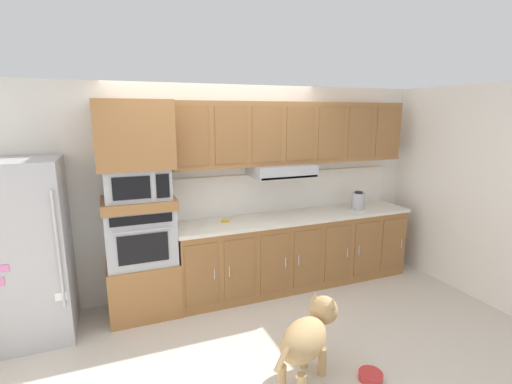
# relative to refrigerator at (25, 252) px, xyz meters

# --- Properties ---
(ground_plane) EXTENTS (9.60, 9.60, 0.00)m
(ground_plane) POSITION_rel_refrigerator_xyz_m (2.02, -0.68, -0.88)
(ground_plane) COLOR beige
(back_kitchen_wall) EXTENTS (6.20, 0.12, 2.50)m
(back_kitchen_wall) POSITION_rel_refrigerator_xyz_m (2.02, 0.43, 0.37)
(back_kitchen_wall) COLOR silver
(back_kitchen_wall) RESTS_ON ground
(side_panel_right) EXTENTS (0.12, 7.10, 2.50)m
(side_panel_right) POSITION_rel_refrigerator_xyz_m (4.82, -0.68, 0.37)
(side_panel_right) COLOR white
(side_panel_right) RESTS_ON ground
(refrigerator) EXTENTS (0.76, 0.73, 1.76)m
(refrigerator) POSITION_rel_refrigerator_xyz_m (0.00, 0.00, 0.00)
(refrigerator) COLOR #ADADB2
(refrigerator) RESTS_ON ground
(oven_base_cabinet) EXTENTS (0.74, 0.62, 0.60)m
(oven_base_cabinet) POSITION_rel_refrigerator_xyz_m (1.06, 0.07, -0.58)
(oven_base_cabinet) COLOR #996638
(oven_base_cabinet) RESTS_ON ground
(built_in_oven) EXTENTS (0.70, 0.62, 0.60)m
(built_in_oven) POSITION_rel_refrigerator_xyz_m (1.06, 0.07, 0.02)
(built_in_oven) COLOR #A8AAAF
(built_in_oven) RESTS_ON oven_base_cabinet
(appliance_mid_shelf) EXTENTS (0.74, 0.62, 0.10)m
(appliance_mid_shelf) POSITION_rel_refrigerator_xyz_m (1.06, 0.07, 0.37)
(appliance_mid_shelf) COLOR #996638
(appliance_mid_shelf) RESTS_ON built_in_oven
(microwave) EXTENTS (0.64, 0.54, 0.32)m
(microwave) POSITION_rel_refrigerator_xyz_m (1.06, 0.07, 0.58)
(microwave) COLOR #A8AAAF
(microwave) RESTS_ON appliance_mid_shelf
(appliance_upper_cabinet) EXTENTS (0.74, 0.62, 0.68)m
(appliance_upper_cabinet) POSITION_rel_refrigerator_xyz_m (1.06, 0.07, 1.08)
(appliance_upper_cabinet) COLOR #996638
(appliance_upper_cabinet) RESTS_ON microwave
(lower_cabinet_run) EXTENTS (3.02, 0.63, 0.88)m
(lower_cabinet_run) POSITION_rel_refrigerator_xyz_m (2.94, 0.07, -0.44)
(lower_cabinet_run) COLOR #996638
(lower_cabinet_run) RESTS_ON ground
(countertop_slab) EXTENTS (3.06, 0.64, 0.04)m
(countertop_slab) POSITION_rel_refrigerator_xyz_m (2.94, 0.07, 0.02)
(countertop_slab) COLOR silver
(countertop_slab) RESTS_ON lower_cabinet_run
(backsplash_panel) EXTENTS (3.06, 0.02, 0.50)m
(backsplash_panel) POSITION_rel_refrigerator_xyz_m (2.94, 0.36, 0.29)
(backsplash_panel) COLOR white
(backsplash_panel) RESTS_ON countertop_slab
(upper_cabinet_with_hood) EXTENTS (3.02, 0.48, 0.88)m
(upper_cabinet_with_hood) POSITION_rel_refrigerator_xyz_m (2.93, 0.19, 1.02)
(upper_cabinet_with_hood) COLOR #996638
(upper_cabinet_with_hood) RESTS_ON backsplash_panel
(screwdriver) EXTENTS (0.17, 0.17, 0.03)m
(screwdriver) POSITION_rel_refrigerator_xyz_m (2.03, 0.12, 0.05)
(screwdriver) COLOR yellow
(screwdriver) RESTS_ON countertop_slab
(electric_kettle) EXTENTS (0.17, 0.17, 0.24)m
(electric_kettle) POSITION_rel_refrigerator_xyz_m (3.83, 0.02, 0.15)
(electric_kettle) COLOR #A8AAAF
(electric_kettle) RESTS_ON countertop_slab
(dog) EXTENTS (0.87, 0.63, 0.63)m
(dog) POSITION_rel_refrigerator_xyz_m (2.22, -1.54, -0.48)
(dog) COLOR tan
(dog) RESTS_ON ground
(dog_food_bowl) EXTENTS (0.20, 0.20, 0.06)m
(dog_food_bowl) POSITION_rel_refrigerator_xyz_m (2.70, -1.75, -0.85)
(dog_food_bowl) COLOR red
(dog_food_bowl) RESTS_ON ground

